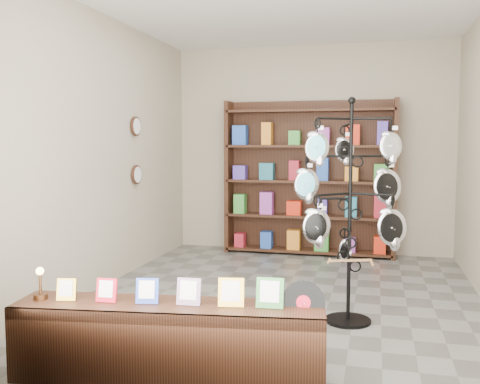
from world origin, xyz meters
name	(u,v)px	position (x,y,z in m)	size (l,w,h in m)	color
ground	(281,298)	(0.00, 0.00, 0.00)	(5.00, 5.00, 0.00)	slate
room_envelope	(282,117)	(0.00, 0.00, 1.85)	(5.00, 5.00, 5.00)	#ACA38B
display_tree	(350,194)	(0.71, -0.60, 1.15)	(1.03, 1.02, 1.99)	black
front_shelf	(169,341)	(-0.40, -2.06, 0.26)	(2.12, 0.69, 0.74)	black
back_shelving	(309,183)	(0.00, 2.30, 1.03)	(2.42, 0.36, 2.20)	black
wall_clocks	(136,151)	(-1.97, 0.80, 1.50)	(0.03, 0.24, 0.84)	black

